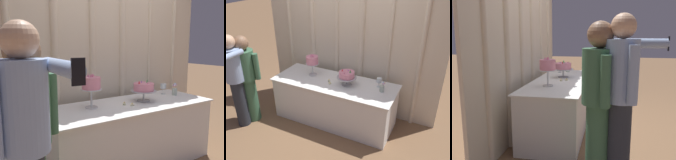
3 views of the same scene
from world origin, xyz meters
The scene contains 10 objects.
draped_curtain centered at (-0.02, 0.63, 1.54)m, with size 3.18×0.20×2.79m.
cake_table centered at (0.00, 0.10, 0.37)m, with size 2.03×0.77×0.74m.
cake_display_nearleft centered at (-0.46, 0.18, 1.00)m, with size 0.23×0.23×0.38m.
cake_display_nearright centered at (0.21, 0.11, 0.90)m, with size 0.31×0.31×0.26m.
wine_glass centered at (0.69, 0.27, 0.85)m, with size 0.08×0.08×0.15m.
flower_vase centered at (0.78, 0.15, 0.81)m, with size 0.08×0.08×0.17m.
tealight_far_left centered at (-0.09, 0.09, 0.75)m, with size 0.04×0.04×0.04m.
tealight_near_left centered at (-0.03, 0.01, 0.75)m, with size 0.05×0.05×0.03m.
guest_man_dark_suit centered at (-1.28, -0.51, 0.83)m, with size 0.47×0.39×1.50m.
guest_man_pink_jacket centered at (-1.32, -0.70, 0.88)m, with size 0.41×0.58×1.56m.
Camera 1 is at (-1.58, -2.02, 1.44)m, focal length 37.57 mm.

